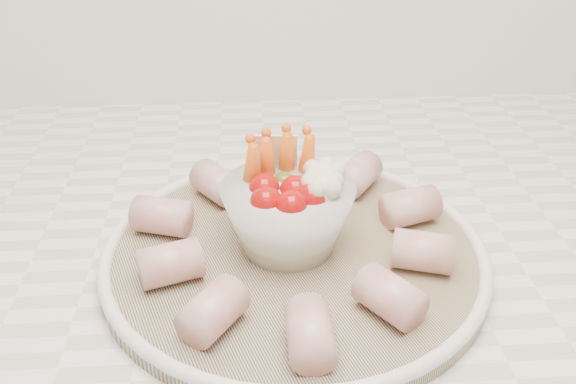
{
  "coord_description": "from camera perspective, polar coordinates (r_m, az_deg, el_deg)",
  "views": [
    {
      "loc": [
        -0.13,
        0.89,
        1.28
      ],
      "look_at": [
        -0.1,
        1.37,
        0.99
      ],
      "focal_mm": 40.0,
      "sensor_mm": 36.0,
      "label": 1
    }
  ],
  "objects": [
    {
      "name": "cured_meat_rolls",
      "position": [
        0.58,
        0.52,
        -3.74
      ],
      "size": [
        0.3,
        0.29,
        0.03
      ],
      "color": "#BC5558",
      "rests_on": "serving_platter"
    },
    {
      "name": "veggie_bowl",
      "position": [
        0.57,
        0.06,
        -1.58
      ],
      "size": [
        0.12,
        0.12,
        0.1
      ],
      "color": "silver",
      "rests_on": "serving_platter"
    },
    {
      "name": "serving_platter",
      "position": [
        0.59,
        0.58,
        -5.49
      ],
      "size": [
        0.45,
        0.45,
        0.02
      ],
      "color": "navy",
      "rests_on": "kitchen_counter"
    }
  ]
}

